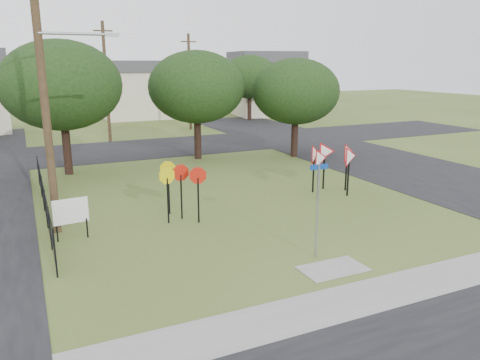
% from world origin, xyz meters
% --- Properties ---
extents(ground, '(140.00, 140.00, 0.00)m').
position_xyz_m(ground, '(0.00, 0.00, 0.00)').
color(ground, '#425821').
extents(sidewalk, '(30.00, 1.60, 0.02)m').
position_xyz_m(sidewalk, '(0.00, -4.20, 0.01)').
color(sidewalk, gray).
rests_on(sidewalk, ground).
extents(planting_strip, '(30.00, 0.80, 0.02)m').
position_xyz_m(planting_strip, '(0.00, -5.40, 0.01)').
color(planting_strip, '#425821').
rests_on(planting_strip, ground).
extents(street_right, '(8.00, 50.00, 0.02)m').
position_xyz_m(street_right, '(12.00, 10.00, 0.01)').
color(street_right, black).
rests_on(street_right, ground).
extents(street_far, '(60.00, 8.00, 0.02)m').
position_xyz_m(street_far, '(0.00, 20.00, 0.01)').
color(street_far, black).
rests_on(street_far, ground).
extents(curb_pad, '(2.00, 1.20, 0.02)m').
position_xyz_m(curb_pad, '(0.00, -2.40, 0.01)').
color(curb_pad, gray).
rests_on(curb_pad, ground).
extents(street_name_sign, '(0.63, 0.06, 3.04)m').
position_xyz_m(street_name_sign, '(0.02, -1.42, 1.74)').
color(street_name_sign, gray).
rests_on(street_name_sign, ground).
extents(stop_sign_cluster, '(1.75, 1.82, 2.23)m').
position_xyz_m(stop_sign_cluster, '(-2.79, 3.96, 1.67)').
color(stop_sign_cluster, black).
rests_on(stop_sign_cluster, ground).
extents(yield_sign_cluster, '(2.99, 1.82, 2.39)m').
position_xyz_m(yield_sign_cluster, '(4.87, 4.64, 1.76)').
color(yield_sign_cluster, black).
rests_on(yield_sign_cluster, ground).
extents(info_board, '(1.20, 0.17, 1.50)m').
position_xyz_m(info_board, '(-6.87, 3.46, 1.00)').
color(info_board, black).
rests_on(info_board, ground).
extents(utility_pole_main, '(3.55, 0.33, 10.00)m').
position_xyz_m(utility_pole_main, '(-7.24, 4.50, 5.21)').
color(utility_pole_main, '#4A3722').
rests_on(utility_pole_main, ground).
extents(far_pole_a, '(1.40, 0.24, 9.00)m').
position_xyz_m(far_pole_a, '(-2.00, 24.00, 4.60)').
color(far_pole_a, '#4A3722').
rests_on(far_pole_a, ground).
extents(far_pole_b, '(1.40, 0.24, 8.50)m').
position_xyz_m(far_pole_b, '(6.00, 28.00, 4.35)').
color(far_pole_b, '#4A3722').
rests_on(far_pole_b, ground).
extents(fence_run, '(0.05, 11.55, 1.50)m').
position_xyz_m(fence_run, '(-7.60, 6.25, 0.78)').
color(fence_run, black).
rests_on(fence_run, ground).
extents(house_mid, '(8.40, 8.40, 6.20)m').
position_xyz_m(house_mid, '(4.00, 40.00, 3.15)').
color(house_mid, beige).
rests_on(house_mid, ground).
extents(house_right, '(8.30, 8.30, 7.20)m').
position_xyz_m(house_right, '(18.00, 36.00, 3.65)').
color(house_right, beige).
rests_on(house_right, ground).
extents(tree_near_left, '(6.40, 6.40, 7.27)m').
position_xyz_m(tree_near_left, '(-6.00, 14.00, 4.86)').
color(tree_near_left, black).
rests_on(tree_near_left, ground).
extents(tree_near_mid, '(6.00, 6.00, 6.80)m').
position_xyz_m(tree_near_mid, '(2.00, 15.00, 4.54)').
color(tree_near_mid, black).
rests_on(tree_near_mid, ground).
extents(tree_near_right, '(5.60, 5.60, 6.33)m').
position_xyz_m(tree_near_right, '(8.00, 13.00, 4.22)').
color(tree_near_right, black).
rests_on(tree_near_right, ground).
extents(tree_far_right, '(6.00, 6.00, 6.80)m').
position_xyz_m(tree_far_right, '(14.00, 32.00, 4.54)').
color(tree_far_right, black).
rests_on(tree_far_right, ground).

